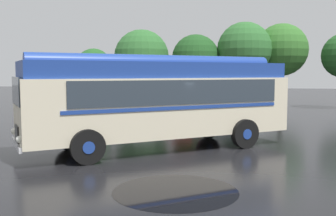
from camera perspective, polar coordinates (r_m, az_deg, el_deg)
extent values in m
plane|color=black|center=(15.14, -0.46, -5.66)|extent=(120.00, 120.00, 0.00)
cube|color=beige|center=(14.56, -1.09, 0.27)|extent=(9.50, 7.99, 2.10)
cube|color=#1E3D93|center=(14.51, -1.10, 5.51)|extent=(9.22, 7.71, 0.56)
cylinder|color=#1E3D93|center=(14.51, -1.10, 6.53)|extent=(7.96, 6.17, 0.60)
cube|color=#2D3842|center=(13.53, 2.33, 2.31)|extent=(6.43, 4.82, 0.84)
cube|color=#2D3842|center=(15.80, -2.05, 2.72)|extent=(6.43, 4.82, 0.84)
cube|color=#1E3D93|center=(13.52, 1.94, 0.02)|extent=(6.58, 4.94, 0.12)
cube|color=#1E3D93|center=(15.79, -2.38, 0.75)|extent=(6.58, 4.94, 0.12)
cube|color=#2D3842|center=(13.20, -21.24, 2.33)|extent=(1.35, 1.78, 0.88)
cube|color=black|center=(13.33, -21.07, -3.56)|extent=(0.59, 0.76, 0.56)
cube|color=silver|center=(13.38, -21.11, -4.96)|extent=(1.50, 1.96, 0.16)
sphere|color=white|center=(12.45, -20.74, -4.28)|extent=(0.22, 0.22, 0.22)
sphere|color=white|center=(14.22, -21.43, -3.17)|extent=(0.22, 0.22, 0.22)
cylinder|color=black|center=(12.44, -11.59, -5.56)|extent=(1.05, 0.88, 1.10)
cylinder|color=#1E3D93|center=(12.44, -11.59, -5.56)|extent=(0.50, 0.49, 0.39)
cylinder|color=black|center=(14.94, -14.11, -3.82)|extent=(1.05, 0.88, 1.10)
cylinder|color=#1E3D93|center=(14.94, -14.11, -3.82)|extent=(0.50, 0.49, 0.39)
cylinder|color=black|center=(15.08, 11.11, -3.68)|extent=(1.05, 0.88, 1.10)
cylinder|color=#1E3D93|center=(15.08, 11.11, -3.68)|extent=(0.50, 0.49, 0.39)
cylinder|color=black|center=(17.19, 5.86, -2.53)|extent=(1.05, 0.88, 1.10)
cylinder|color=#1E3D93|center=(17.19, 5.86, -2.53)|extent=(0.50, 0.49, 0.39)
cube|color=silver|center=(27.41, -2.99, 0.59)|extent=(1.82, 4.25, 0.70)
cube|color=silver|center=(27.51, -2.92, 2.01)|extent=(1.56, 2.23, 0.64)
cube|color=#2D3842|center=(27.32, -1.38, 1.99)|extent=(0.08, 1.93, 0.50)
cube|color=#2D3842|center=(27.72, -4.43, 2.02)|extent=(0.08, 1.93, 0.50)
cylinder|color=black|center=(25.96, -1.88, -0.43)|extent=(0.22, 0.65, 0.64)
cylinder|color=black|center=(26.45, -5.58, -0.35)|extent=(0.22, 0.65, 0.64)
cylinder|color=black|center=(28.48, -0.59, 0.06)|extent=(0.22, 0.65, 0.64)
cylinder|color=black|center=(28.93, -3.99, 0.13)|extent=(0.22, 0.65, 0.64)
cube|color=maroon|center=(27.14, 2.47, 0.55)|extent=(2.30, 4.40, 0.70)
cube|color=maroon|center=(27.24, 2.57, 1.98)|extent=(1.80, 2.38, 0.64)
cube|color=#2D3842|center=(27.04, 4.11, 1.95)|extent=(0.31, 1.91, 0.50)
cube|color=#2D3842|center=(27.47, 1.05, 2.01)|extent=(0.31, 1.91, 0.50)
cylinder|color=black|center=(25.69, 3.52, -0.50)|extent=(0.29, 0.66, 0.64)
cylinder|color=black|center=(26.21, -0.19, -0.38)|extent=(0.29, 0.66, 0.64)
cylinder|color=black|center=(28.19, 4.94, -0.01)|extent=(0.29, 0.66, 0.64)
cylinder|color=black|center=(28.67, 1.53, 0.09)|extent=(0.29, 0.66, 0.64)
cube|color=#4C5156|center=(27.10, 8.72, 0.49)|extent=(1.78, 4.23, 0.70)
cube|color=#4C5156|center=(27.20, 8.76, 1.92)|extent=(1.54, 2.21, 0.64)
cube|color=#2D3842|center=(27.17, 10.36, 1.89)|extent=(0.06, 1.93, 0.50)
cube|color=#2D3842|center=(27.25, 7.17, 1.94)|extent=(0.06, 1.93, 0.50)
cylinder|color=black|center=(25.80, 10.51, -0.55)|extent=(0.21, 0.64, 0.64)
cylinder|color=black|center=(25.90, 6.61, -0.48)|extent=(0.21, 0.64, 0.64)
cylinder|color=black|center=(28.39, 10.63, -0.04)|extent=(0.21, 0.64, 0.64)
cylinder|color=black|center=(28.48, 7.08, 0.02)|extent=(0.21, 0.64, 0.64)
cylinder|color=#4C3823|center=(35.62, -10.65, 2.25)|extent=(0.33, 0.33, 2.21)
sphere|color=#235623|center=(35.58, -10.71, 5.94)|extent=(3.17, 3.17, 3.17)
sphere|color=#235623|center=(35.63, -11.11, 6.49)|extent=(2.36, 2.36, 2.36)
cylinder|color=#4C3823|center=(34.14, -3.82, 2.38)|extent=(0.36, 0.36, 2.41)
sphere|color=#2D662D|center=(34.13, -3.85, 7.38)|extent=(4.72, 4.72, 4.72)
sphere|color=#2D662D|center=(33.70, -2.99, 8.06)|extent=(2.62, 2.62, 2.62)
cylinder|color=#4C3823|center=(32.52, 4.01, 2.38)|extent=(0.30, 0.30, 2.56)
sphere|color=#1E4C1E|center=(32.50, 4.04, 7.21)|extent=(3.90, 3.90, 3.90)
sphere|color=#1E4C1E|center=(32.27, 3.58, 7.56)|extent=(2.79, 2.79, 2.79)
cylinder|color=#4C3823|center=(32.60, 10.94, 2.74)|extent=(0.38, 0.38, 3.06)
sphere|color=#2D662D|center=(32.62, 11.04, 8.34)|extent=(4.41, 4.41, 4.41)
sphere|color=#2D662D|center=(32.54, 11.36, 8.60)|extent=(2.93, 2.93, 2.93)
cylinder|color=#4C3823|center=(34.07, 16.02, 2.78)|extent=(0.34, 0.34, 3.11)
sphere|color=#336B28|center=(34.10, 16.15, 8.12)|extent=(4.32, 4.32, 4.32)
sphere|color=#336B28|center=(34.25, 16.77, 8.57)|extent=(2.55, 2.55, 2.55)
cylinder|color=black|center=(9.63, 1.08, -11.97)|extent=(3.04, 3.04, 0.01)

